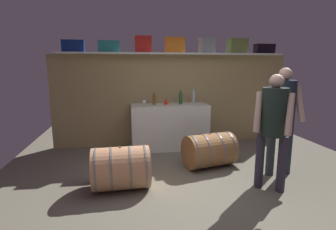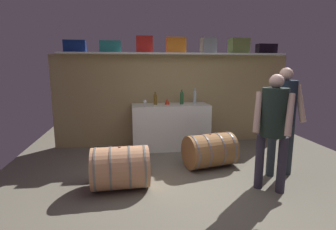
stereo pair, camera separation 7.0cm
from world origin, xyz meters
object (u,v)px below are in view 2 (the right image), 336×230
(toolcase_grey, at_px, (208,45))
(red_funnel, at_px, (167,101))
(wine_bottle_clear, at_px, (195,97))
(toolcase_black, at_px, (266,49))
(toolcase_red, at_px, (144,44))
(wine_barrel_far, at_px, (120,168))
(work_cabinet, at_px, (170,126))
(wine_barrel_near, at_px, (210,150))
(wine_bottle_amber, at_px, (155,99))
(toolcase_orange, at_px, (176,45))
(winemaker_pouring, at_px, (283,111))
(toolcase_navy, at_px, (75,46))
(wine_glass, at_px, (145,102))
(toolcase_olive, at_px, (239,46))
(visitor_tasting, at_px, (274,121))
(toolcase_teal, at_px, (110,47))
(wine_bottle_green, at_px, (182,98))

(toolcase_grey, distance_m, red_funnel, 1.48)
(wine_bottle_clear, bearing_deg, toolcase_black, 4.90)
(toolcase_red, bearing_deg, wine_barrel_far, -101.19)
(work_cabinet, height_order, red_funnel, red_funnel)
(wine_barrel_near, bearing_deg, wine_bottle_amber, 111.82)
(toolcase_red, bearing_deg, toolcase_orange, 2.95)
(toolcase_grey, distance_m, toolcase_black, 1.33)
(winemaker_pouring, bearing_deg, toolcase_black, -112.75)
(toolcase_navy, bearing_deg, work_cabinet, -9.37)
(wine_bottle_clear, height_order, winemaker_pouring, winemaker_pouring)
(toolcase_black, height_order, wine_bottle_amber, toolcase_black)
(work_cabinet, bearing_deg, wine_glass, -162.73)
(toolcase_navy, xyz_separation_m, toolcase_olive, (3.41, 0.00, 0.04))
(visitor_tasting, bearing_deg, wine_glass, -13.89)
(toolcase_red, height_order, toolcase_olive, toolcase_red)
(toolcase_orange, bearing_deg, winemaker_pouring, -52.00)
(toolcase_orange, bearing_deg, toolcase_black, 2.43)
(work_cabinet, xyz_separation_m, red_funnel, (-0.06, 0.04, 0.53))
(toolcase_red, bearing_deg, toolcase_teal, -177.05)
(winemaker_pouring, bearing_deg, toolcase_orange, -57.48)
(toolcase_olive, bearing_deg, toolcase_grey, 176.10)
(toolcase_orange, distance_m, toolcase_black, 2.02)
(work_cabinet, bearing_deg, wine_bottle_amber, 176.34)
(toolcase_red, distance_m, red_funnel, 1.26)
(wine_bottle_amber, height_order, wine_barrel_near, wine_bottle_amber)
(toolcase_grey, height_order, wine_bottle_green, toolcase_grey)
(toolcase_navy, relative_size, toolcase_orange, 1.05)
(wine_bottle_clear, bearing_deg, wine_bottle_green, -168.76)
(winemaker_pouring, bearing_deg, wine_glass, -39.41)
(toolcase_olive, xyz_separation_m, winemaker_pouring, (-0.03, -1.88, -1.10))
(toolcase_orange, height_order, winemaker_pouring, toolcase_orange)
(red_funnel, bearing_deg, wine_glass, -156.22)
(wine_bottle_clear, distance_m, wine_bottle_green, 0.30)
(toolcase_black, height_order, wine_bottle_green, toolcase_black)
(toolcase_red, relative_size, visitor_tasting, 0.21)
(wine_glass, bearing_deg, wine_bottle_clear, 12.75)
(toolcase_black, bearing_deg, visitor_tasting, -115.29)
(toolcase_teal, height_order, wine_bottle_green, toolcase_teal)
(wine_bottle_green, bearing_deg, toolcase_teal, 172.13)
(wine_bottle_clear, distance_m, wine_barrel_near, 1.47)
(toolcase_black, relative_size, wine_barrel_near, 0.45)
(wine_glass, height_order, visitor_tasting, visitor_tasting)
(toolcase_navy, distance_m, toolcase_orange, 2.03)
(toolcase_olive, xyz_separation_m, wine_barrel_far, (-2.54, -1.98, -1.84))
(toolcase_navy, xyz_separation_m, work_cabinet, (1.88, -0.22, -1.64))
(toolcase_grey, xyz_separation_m, toolcase_black, (1.32, 0.00, -0.06))
(work_cabinet, relative_size, winemaker_pouring, 0.94)
(toolcase_grey, xyz_separation_m, work_cabinet, (-0.85, -0.22, -1.69))
(visitor_tasting, bearing_deg, work_cabinet, -26.57)
(toolcase_olive, height_order, winemaker_pouring, toolcase_olive)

